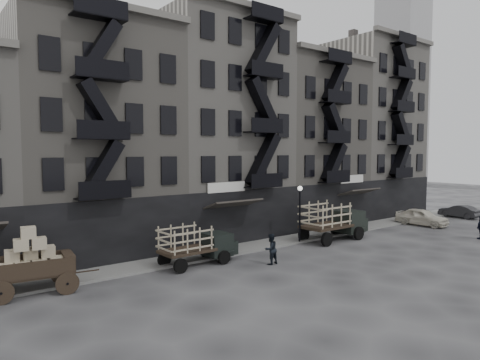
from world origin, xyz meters
TOP-DOWN VIEW (x-y plane):
  - ground at (0.00, 0.00)m, footprint 140.00×140.00m
  - sidewalk at (0.00, 3.75)m, footprint 55.00×2.50m
  - building_midwest at (-10.00, 9.83)m, footprint 10.00×11.35m
  - building_center at (-0.00, 9.82)m, footprint 10.00×11.35m
  - building_mideast at (10.00, 9.83)m, footprint 10.00×11.35m
  - building_east at (20.00, 9.82)m, footprint 10.00×11.35m
  - lamp_post at (3.00, 2.60)m, footprint 0.36×0.36m
  - distant_tower at (60.00, 30.00)m, footprint 8.00×8.00m
  - wagon at (-15.24, 2.59)m, footprint 4.10×2.57m
  - stake_truck_west at (-6.14, 2.22)m, footprint 4.95×2.16m
  - stake_truck_east at (5.92, 1.85)m, footprint 5.98×2.52m
  - car_east at (17.38, 1.12)m, footprint 2.25×4.73m
  - car_far at (24.81, 1.24)m, footprint 1.57×3.98m
  - pedestrian_mid at (-2.56, -0.42)m, footprint 0.93×0.74m

SIDE VIEW (x-z plane):
  - ground at x=0.00m, z-range 0.00..0.00m
  - sidewalk at x=0.00m, z-range 0.00..0.15m
  - car_far at x=24.81m, z-range 0.00..1.29m
  - car_east at x=17.38m, z-range 0.00..1.56m
  - pedestrian_mid at x=-2.56m, z-range 0.00..1.86m
  - stake_truck_west at x=-6.14m, z-range 0.17..2.63m
  - stake_truck_east at x=5.92m, z-range 0.21..3.20m
  - wagon at x=-15.24m, z-range 0.23..3.50m
  - lamp_post at x=3.00m, z-range 0.64..4.92m
  - building_midwest at x=-10.00m, z-range -0.60..15.60m
  - building_mideast at x=10.00m, z-range -0.60..15.60m
  - building_center at x=0.00m, z-range -0.60..17.60m
  - building_east at x=20.00m, z-range -0.60..18.60m
  - distant_tower at x=60.00m, z-range 0.76..66.76m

